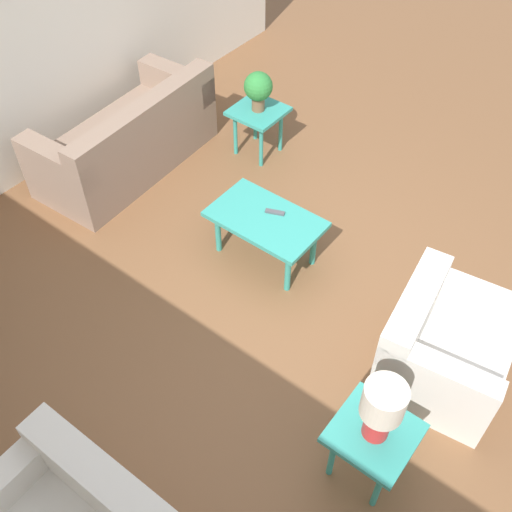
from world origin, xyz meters
The scene contains 10 objects.
ground_plane centered at (0.00, 0.00, 0.00)m, with size 14.00×14.00×0.00m, color brown.
wall_right centered at (3.06, 0.00, 1.35)m, with size 0.12×7.20×2.70m.
sofa centered at (2.31, -0.49, 0.31)m, with size 0.95×1.88×0.82m.
armchair centered at (-1.17, -0.14, 0.30)m, with size 0.91×0.99×0.74m.
coffee_table centered at (0.50, -0.31, 0.40)m, with size 0.92×0.56×0.46m.
side_table_plant centered at (1.46, -1.45, 0.42)m, with size 0.49×0.49×0.50m.
side_table_lamp centered at (-1.15, 0.81, 0.42)m, with size 0.49×0.49×0.50m.
potted_plant centered at (1.46, -1.45, 0.74)m, with size 0.28×0.28×0.39m.
table_lamp centered at (-1.15, 0.81, 0.79)m, with size 0.25×0.25×0.47m.
remote_control centered at (0.48, -0.40, 0.47)m, with size 0.16×0.10×0.02m.
Camera 1 is at (-1.60, 2.54, 3.81)m, focal length 42.00 mm.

